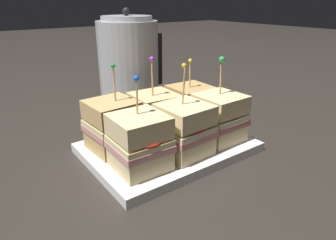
% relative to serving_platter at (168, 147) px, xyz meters
% --- Properties ---
extents(ground_plane, '(6.00, 6.00, 0.00)m').
position_rel_serving_platter_xyz_m(ground_plane, '(0.00, 0.00, -0.01)').
color(ground_plane, '#2D2823').
extents(serving_platter, '(0.32, 0.23, 0.02)m').
position_rel_serving_platter_xyz_m(serving_platter, '(0.00, 0.00, 0.00)').
color(serving_platter, white).
rests_on(serving_platter, ground_plane).
extents(sandwich_front_left, '(0.09, 0.09, 0.16)m').
position_rel_serving_platter_xyz_m(sandwich_front_left, '(-0.09, -0.05, 0.06)').
color(sandwich_front_left, beige).
rests_on(sandwich_front_left, serving_platter).
extents(sandwich_front_center, '(0.09, 0.09, 0.17)m').
position_rel_serving_platter_xyz_m(sandwich_front_center, '(0.00, -0.05, 0.06)').
color(sandwich_front_center, beige).
rests_on(sandwich_front_center, serving_platter).
extents(sandwich_front_right, '(0.09, 0.09, 0.17)m').
position_rel_serving_platter_xyz_m(sandwich_front_right, '(0.10, -0.05, 0.06)').
color(sandwich_front_right, beige).
rests_on(sandwich_front_right, serving_platter).
extents(sandwich_back_left, '(0.10, 0.10, 0.17)m').
position_rel_serving_platter_xyz_m(sandwich_back_left, '(-0.10, 0.05, 0.06)').
color(sandwich_back_left, tan).
rests_on(sandwich_back_left, serving_platter).
extents(sandwich_back_center, '(0.09, 0.09, 0.17)m').
position_rel_serving_platter_xyz_m(sandwich_back_center, '(-0.00, 0.05, 0.06)').
color(sandwich_back_center, '#DBB77A').
rests_on(sandwich_back_center, serving_platter).
extents(sandwich_back_right, '(0.09, 0.09, 0.16)m').
position_rel_serving_platter_xyz_m(sandwich_back_right, '(0.10, 0.05, 0.06)').
color(sandwich_back_right, tan).
rests_on(sandwich_back_right, serving_platter).
extents(kettle_steel, '(0.18, 0.16, 0.27)m').
position_rel_serving_platter_xyz_m(kettle_steel, '(0.07, 0.27, 0.11)').
color(kettle_steel, '#B7BABF').
rests_on(kettle_steel, ground_plane).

